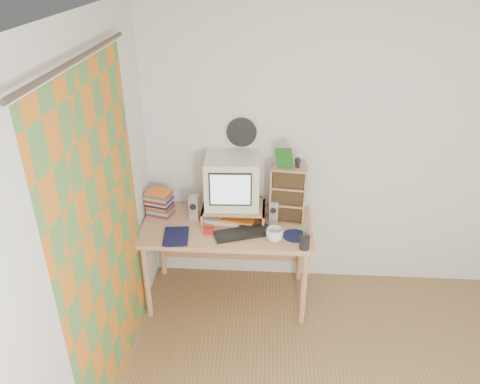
# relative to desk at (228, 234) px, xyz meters

# --- Properties ---
(ceiling) EXTENTS (3.50, 3.50, 0.00)m
(ceiling) POSITION_rel_desk_xyz_m (1.03, -1.44, 1.88)
(ceiling) COLOR white
(ceiling) RESTS_ON back_wall
(back_wall) EXTENTS (3.50, 0.00, 3.50)m
(back_wall) POSITION_rel_desk_xyz_m (1.03, 0.31, 0.63)
(back_wall) COLOR white
(back_wall) RESTS_ON floor
(left_wall) EXTENTS (0.00, 3.50, 3.50)m
(left_wall) POSITION_rel_desk_xyz_m (-0.72, -1.44, 0.63)
(left_wall) COLOR white
(left_wall) RESTS_ON floor
(curtain) EXTENTS (0.00, 2.20, 2.20)m
(curtain) POSITION_rel_desk_xyz_m (-0.68, -0.96, 0.53)
(curtain) COLOR orange
(curtain) RESTS_ON left_wall
(wall_disc) EXTENTS (0.25, 0.02, 0.25)m
(wall_disc) POSITION_rel_desk_xyz_m (0.10, 0.29, 0.81)
(wall_disc) COLOR black
(wall_disc) RESTS_ON back_wall
(desk) EXTENTS (1.40, 0.70, 0.75)m
(desk) POSITION_rel_desk_xyz_m (0.00, 0.00, 0.00)
(desk) COLOR tan
(desk) RESTS_ON floor
(monitor_riser) EXTENTS (0.52, 0.30, 0.12)m
(monitor_riser) POSITION_rel_desk_xyz_m (0.05, 0.04, 0.23)
(monitor_riser) COLOR tan
(monitor_riser) RESTS_ON desk
(crt_monitor) EXTENTS (0.45, 0.45, 0.41)m
(crt_monitor) POSITION_rel_desk_xyz_m (0.03, 0.09, 0.46)
(crt_monitor) COLOR silver
(crt_monitor) RESTS_ON monitor_riser
(speaker_left) EXTENTS (0.08, 0.08, 0.21)m
(speaker_left) POSITION_rel_desk_xyz_m (-0.28, 0.02, 0.24)
(speaker_left) COLOR #AFB0B4
(speaker_left) RESTS_ON desk
(speaker_right) EXTENTS (0.08, 0.08, 0.19)m
(speaker_right) POSITION_rel_desk_xyz_m (0.38, 0.02, 0.23)
(speaker_right) COLOR #AFB0B4
(speaker_right) RESTS_ON desk
(keyboard) EXTENTS (0.48, 0.29, 0.03)m
(keyboard) POSITION_rel_desk_xyz_m (0.14, -0.21, 0.15)
(keyboard) COLOR black
(keyboard) RESTS_ON desk
(dvd_stack) EXTENTS (0.23, 0.19, 0.29)m
(dvd_stack) POSITION_rel_desk_xyz_m (-0.59, 0.07, 0.28)
(dvd_stack) COLOR brown
(dvd_stack) RESTS_ON desk
(cd_rack) EXTENTS (0.30, 0.19, 0.48)m
(cd_rack) POSITION_rel_desk_xyz_m (0.50, 0.06, 0.37)
(cd_rack) COLOR tan
(cd_rack) RESTS_ON desk
(mug) EXTENTS (0.16, 0.16, 0.11)m
(mug) POSITION_rel_desk_xyz_m (0.39, -0.27, 0.19)
(mug) COLOR white
(mug) RESTS_ON desk
(diary) EXTENTS (0.26, 0.20, 0.05)m
(diary) POSITION_rel_desk_xyz_m (-0.48, -0.29, 0.16)
(diary) COLOR #0E1035
(diary) RESTS_ON desk
(mousepad) EXTENTS (0.24, 0.24, 0.00)m
(mousepad) POSITION_rel_desk_xyz_m (0.55, -0.20, 0.14)
(mousepad) COLOR #101936
(mousepad) RESTS_ON desk
(pen_cup) EXTENTS (0.10, 0.10, 0.16)m
(pen_cup) POSITION_rel_desk_xyz_m (0.62, -0.37, 0.21)
(pen_cup) COLOR black
(pen_cup) RESTS_ON desk
(papers) EXTENTS (0.35, 0.28, 0.04)m
(papers) POSITION_rel_desk_xyz_m (0.02, 0.03, 0.15)
(papers) COLOR white
(papers) RESTS_ON desk
(red_box) EXTENTS (0.09, 0.06, 0.04)m
(red_box) POSITION_rel_desk_xyz_m (-0.13, -0.20, 0.16)
(red_box) COLOR red
(red_box) RESTS_ON desk
(game_box) EXTENTS (0.13, 0.05, 0.17)m
(game_box) POSITION_rel_desk_xyz_m (0.45, 0.04, 0.70)
(game_box) COLOR #185619
(game_box) RESTS_ON cd_rack
(webcam) EXTENTS (0.06, 0.06, 0.09)m
(webcam) POSITION_rel_desk_xyz_m (0.56, 0.06, 0.66)
(webcam) COLOR black
(webcam) RESTS_ON cd_rack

